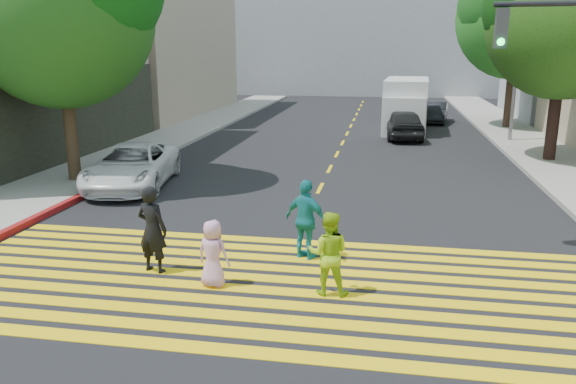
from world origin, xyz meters
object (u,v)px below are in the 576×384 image
(pedestrian_extra, at_px, (306,220))
(dark_car_near, at_px, (403,124))
(tree_right_far, at_px, (519,12))
(white_sedan, at_px, (132,166))
(pedestrian_woman, at_px, (328,253))
(tree_right_near, at_px, (568,14))
(white_van, at_px, (406,106))
(dark_car_parked, at_px, (435,112))
(silver_car, at_px, (412,106))
(tree_left, at_px, (61,2))
(pedestrian_child, at_px, (213,254))
(pedestrian_man, at_px, (152,229))

(pedestrian_extra, relative_size, dark_car_near, 0.40)
(tree_right_far, xyz_separation_m, white_sedan, (-14.72, -16.11, -5.53))
(white_sedan, bearing_deg, pedestrian_woman, -54.18)
(tree_right_near, height_order, tree_right_far, tree_right_far)
(white_van, bearing_deg, pedestrian_woman, -91.74)
(white_sedan, distance_m, dark_car_parked, 21.29)
(pedestrian_woman, bearing_deg, silver_car, -95.70)
(tree_right_near, relative_size, dark_car_parked, 2.24)
(tree_left, bearing_deg, white_van, 52.36)
(dark_car_near, relative_size, dark_car_parked, 1.17)
(tree_right_far, bearing_deg, pedestrian_woman, -108.11)
(tree_left, xyz_separation_m, silver_car, (11.73, 21.42, -5.11))
(tree_right_near, relative_size, white_van, 1.39)
(pedestrian_child, bearing_deg, white_sedan, -43.24)
(dark_car_near, distance_m, silver_car, 9.91)
(pedestrian_woman, xyz_separation_m, dark_car_parked, (3.81, 25.36, -0.18))
(pedestrian_woman, bearing_deg, dark_car_parked, -99.11)
(tree_right_near, xyz_separation_m, pedestrian_extra, (-8.03, -11.91, -4.75))
(dark_car_parked, bearing_deg, white_van, -108.70)
(tree_right_near, distance_m, tree_right_far, 9.61)
(tree_left, bearing_deg, silver_car, 61.30)
(pedestrian_man, bearing_deg, tree_left, -36.67)
(tree_right_near, relative_size, pedestrian_man, 4.65)
(tree_right_far, relative_size, pedestrian_extra, 5.32)
(dark_car_near, bearing_deg, pedestrian_extra, 76.58)
(tree_left, height_order, silver_car, tree_left)
(tree_left, height_order, white_sedan, tree_left)
(tree_right_near, height_order, dark_car_near, tree_right_near)
(tree_right_near, relative_size, pedestrian_extra, 4.79)
(tree_right_near, xyz_separation_m, tree_right_far, (0.21, 9.59, 0.60))
(white_van, bearing_deg, pedestrian_extra, -94.02)
(white_sedan, distance_m, silver_car, 23.62)
(tree_right_far, xyz_separation_m, pedestrian_woman, (-7.59, -23.20, -5.44))
(pedestrian_woman, bearing_deg, tree_right_far, -108.69)
(dark_car_parked, bearing_deg, white_sedan, -113.10)
(dark_car_near, distance_m, dark_car_parked, 6.92)
(pedestrian_woman, distance_m, pedestrian_child, 2.18)
(silver_car, distance_m, dark_car_parked, 3.50)
(pedestrian_woman, xyz_separation_m, white_van, (1.92, 21.58, 0.53))
(tree_right_far, bearing_deg, dark_car_parked, 150.29)
(tree_right_near, bearing_deg, tree_right_far, 88.72)
(dark_car_near, bearing_deg, pedestrian_man, 68.39)
(tree_left, distance_m, white_sedan, 5.46)
(tree_left, relative_size, tree_right_near, 1.03)
(tree_right_far, distance_m, white_van, 7.67)
(dark_car_parked, xyz_separation_m, white_van, (-1.89, -3.78, 0.70))
(pedestrian_extra, xyz_separation_m, dark_car_near, (2.41, 17.05, -0.13))
(tree_left, distance_m, pedestrian_man, 10.03)
(tree_right_far, height_order, pedestrian_woman, tree_right_far)
(pedestrian_extra, bearing_deg, dark_car_near, -71.62)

